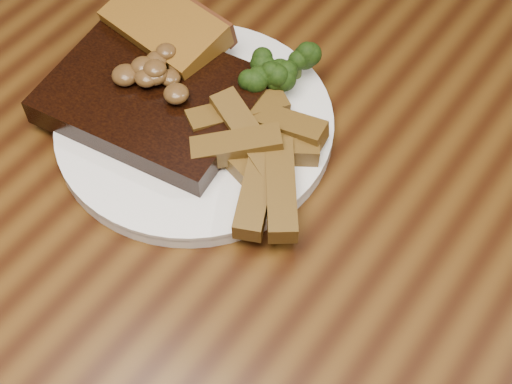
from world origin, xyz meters
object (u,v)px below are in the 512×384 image
plate (195,126)px  steak (153,97)px  dining_table (256,271)px  potato_wedges (253,153)px  garlic_bread (167,44)px

plate → steak: steak is taller
dining_table → plate: (-0.10, 0.05, 0.10)m
dining_table → potato_wedges: size_ratio=13.37×
steak → potato_wedges: bearing=-6.3°
garlic_bread → plate: bearing=-28.3°
dining_table → plate: 0.15m
dining_table → potato_wedges: 0.13m
plate → garlic_bread: size_ratio=2.18×
potato_wedges → garlic_bread: bearing=158.4°
steak → garlic_bread: steak is taller
dining_table → plate: size_ratio=6.28×
plate → garlic_bread: 0.09m
garlic_bread → dining_table: bearing=-22.5°
garlic_bread → potato_wedges: size_ratio=0.98×
potato_wedges → dining_table: bearing=-50.7°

